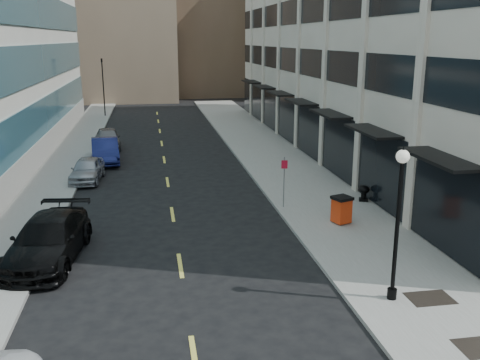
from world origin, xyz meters
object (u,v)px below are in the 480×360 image
object	(u,v)px
car_black_pickup	(48,240)
car_grey_sedan	(108,138)
lamppost	(398,212)
car_blue_sedan	(105,151)
sign_post	(284,175)
trash_bin	(342,209)
traffic_signal	(102,62)
urn_planter	(364,191)
car_silver_sedan	(87,170)

from	to	relation	value
car_black_pickup	car_grey_sedan	size ratio (longest dim) A/B	1.27
lamppost	car_blue_sedan	bearing A→B (deg)	115.26
car_black_pickup	car_blue_sedan	bearing A→B (deg)	93.91
car_black_pickup	car_grey_sedan	distance (m)	21.60
car_blue_sedan	sign_post	xyz separation A→B (m)	(9.26, -12.06, 0.94)
car_black_pickup	trash_bin	world-z (taller)	car_black_pickup
trash_bin	car_black_pickup	bearing A→B (deg)	168.54
traffic_signal	urn_planter	xyz separation A→B (m)	(15.10, -33.91, -5.08)
car_grey_sedan	car_blue_sedan	bearing A→B (deg)	-93.74
urn_planter	traffic_signal	bearing A→B (deg)	114.01
traffic_signal	car_grey_sedan	world-z (taller)	traffic_signal
trash_bin	lamppost	world-z (taller)	lamppost
traffic_signal	sign_post	world-z (taller)	traffic_signal
car_silver_sedan	sign_post	bearing A→B (deg)	-31.03
trash_bin	urn_planter	distance (m)	3.79
car_silver_sedan	lamppost	world-z (taller)	lamppost
car_grey_sedan	urn_planter	world-z (taller)	car_grey_sedan
urn_planter	trash_bin	bearing A→B (deg)	-127.24
trash_bin	car_silver_sedan	bearing A→B (deg)	120.28
car_silver_sedan	trash_bin	distance (m)	15.49
car_blue_sedan	lamppost	bearing A→B (deg)	-70.29
car_black_pickup	sign_post	distance (m)	11.15
car_silver_sedan	traffic_signal	bearing A→B (deg)	96.89
trash_bin	urn_planter	bearing A→B (deg)	32.87
car_blue_sedan	car_grey_sedan	xyz separation A→B (m)	(-0.18, 5.04, -0.04)
car_blue_sedan	urn_planter	bearing A→B (deg)	-46.54
car_black_pickup	car_silver_sedan	distance (m)	11.72
lamppost	car_grey_sedan	bearing A→B (deg)	111.31
car_grey_sedan	sign_post	size ratio (longest dim) A/B	1.80
car_grey_sedan	trash_bin	bearing A→B (deg)	-65.88
car_blue_sedan	urn_planter	xyz separation A→B (m)	(13.50, -11.73, -0.17)
trash_bin	traffic_signal	bearing A→B (deg)	89.24
trash_bin	lamppost	size ratio (longest dim) A/B	0.25
car_silver_sedan	urn_planter	world-z (taller)	car_silver_sedan
car_silver_sedan	car_grey_sedan	xyz separation A→B (m)	(0.51, 9.87, 0.07)
car_black_pickup	lamppost	world-z (taller)	lamppost
car_silver_sedan	car_grey_sedan	world-z (taller)	car_grey_sedan
sign_post	car_grey_sedan	bearing A→B (deg)	130.86
urn_planter	car_silver_sedan	bearing A→B (deg)	154.05
car_grey_sedan	traffic_signal	bearing A→B (deg)	88.94
car_black_pickup	trash_bin	xyz separation A→B (m)	(12.11, 1.79, -0.02)
car_silver_sedan	lamppost	size ratio (longest dim) A/B	0.83
traffic_signal	car_silver_sedan	world-z (taller)	traffic_signal
car_grey_sedan	sign_post	bearing A→B (deg)	-66.88
traffic_signal	urn_planter	world-z (taller)	traffic_signal
car_black_pickup	urn_planter	xyz separation A→B (m)	(14.40, 4.81, -0.19)
traffic_signal	trash_bin	world-z (taller)	traffic_signal
trash_bin	urn_planter	world-z (taller)	trash_bin
car_grey_sedan	car_silver_sedan	bearing A→B (deg)	-98.75
car_grey_sedan	trash_bin	xyz separation A→B (m)	(11.39, -19.79, 0.04)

